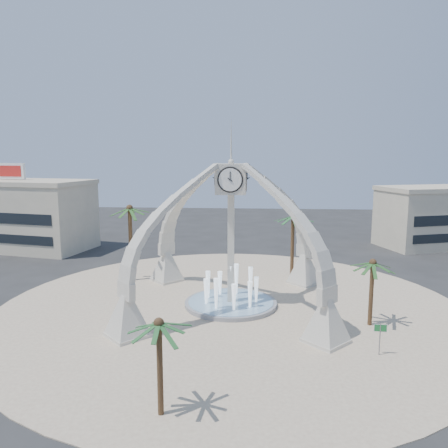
# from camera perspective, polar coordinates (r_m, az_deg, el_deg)

# --- Properties ---
(ground) EXTENTS (140.00, 140.00, 0.00)m
(ground) POSITION_cam_1_polar(r_m,az_deg,el_deg) (38.71, 0.89, -10.64)
(ground) COLOR #282828
(ground) RESTS_ON ground
(plaza) EXTENTS (40.00, 40.00, 0.06)m
(plaza) POSITION_cam_1_polar(r_m,az_deg,el_deg) (38.70, 0.89, -10.60)
(plaza) COLOR beige
(plaza) RESTS_ON ground
(clock_tower) EXTENTS (17.94, 17.94, 16.30)m
(clock_tower) POSITION_cam_1_polar(r_m,az_deg,el_deg) (37.03, 0.91, -1.14)
(clock_tower) COLOR beige
(clock_tower) RESTS_ON ground
(fountain) EXTENTS (8.00, 8.00, 3.62)m
(fountain) POSITION_cam_1_polar(r_m,az_deg,el_deg) (38.61, 0.89, -10.24)
(fountain) COLOR #969698
(fountain) RESTS_ON ground
(building_nw) EXTENTS (23.75, 13.73, 11.90)m
(building_nw) POSITION_cam_1_polar(r_m,az_deg,el_deg) (68.10, -25.88, 1.21)
(building_nw) COLOR #BBAE92
(building_nw) RESTS_ON ground
(palm_east) EXTENTS (4.22, 4.22, 5.66)m
(palm_east) POSITION_cam_1_polar(r_m,az_deg,el_deg) (34.91, 18.87, -4.89)
(palm_east) COLOR brown
(palm_east) RESTS_ON ground
(palm_west) EXTENTS (5.27, 5.27, 8.47)m
(palm_west) POSITION_cam_1_polar(r_m,az_deg,el_deg) (45.54, -12.23, 1.87)
(palm_west) COLOR brown
(palm_west) RESTS_ON ground
(palm_north) EXTENTS (4.70, 4.70, 7.32)m
(palm_north) POSITION_cam_1_polar(r_m,az_deg,el_deg) (47.15, 9.01, 0.89)
(palm_north) COLOR brown
(palm_north) RESTS_ON ground
(palm_south) EXTENTS (3.77, 3.77, 5.52)m
(palm_south) POSITION_cam_1_polar(r_m,az_deg,el_deg) (22.13, -8.52, -12.85)
(palm_south) COLOR brown
(palm_south) RESTS_ON ground
(street_sign) EXTENTS (0.84, 0.08, 2.28)m
(street_sign) POSITION_cam_1_polar(r_m,az_deg,el_deg) (30.94, 19.73, -13.15)
(street_sign) COLOR slate
(street_sign) RESTS_ON ground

